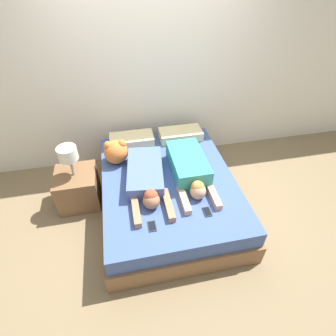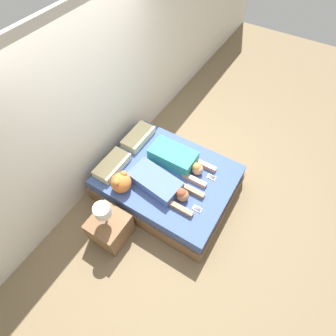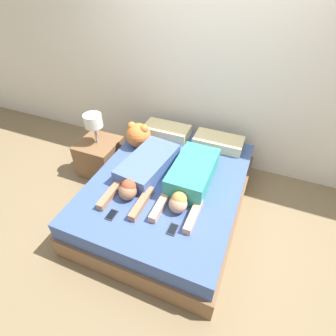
{
  "view_description": "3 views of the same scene",
  "coord_description": "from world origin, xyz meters",
  "px_view_note": "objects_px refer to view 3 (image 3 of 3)",
  "views": [
    {
      "loc": [
        -0.45,
        -2.19,
        2.51
      ],
      "look_at": [
        0.0,
        0.0,
        0.61
      ],
      "focal_mm": 28.0,
      "sensor_mm": 36.0,
      "label": 1
    },
    {
      "loc": [
        -1.89,
        -1.16,
        3.69
      ],
      "look_at": [
        0.0,
        0.0,
        0.61
      ],
      "focal_mm": 28.0,
      "sensor_mm": 36.0,
      "label": 2
    },
    {
      "loc": [
        0.77,
        -1.87,
        2.33
      ],
      "look_at": [
        0.0,
        0.0,
        0.61
      ],
      "focal_mm": 28.0,
      "sensor_mm": 36.0,
      "label": 3
    }
  ],
  "objects_px": {
    "person_left": "(144,169)",
    "nightstand": "(100,155)",
    "pillow_head_left": "(167,130)",
    "bed": "(168,194)",
    "cell_phone_right": "(173,229)",
    "person_right": "(191,178)",
    "pillow_head_right": "(218,142)",
    "cell_phone_left": "(112,215)",
    "plush_toy": "(139,135)"
  },
  "relations": [
    {
      "from": "person_left",
      "to": "nightstand",
      "type": "height_order",
      "value": "nightstand"
    },
    {
      "from": "pillow_head_left",
      "to": "person_left",
      "type": "xyz_separation_m",
      "value": [
        0.08,
        -0.81,
        0.02
      ]
    },
    {
      "from": "bed",
      "to": "cell_phone_right",
      "type": "bearing_deg",
      "value": -64.13
    },
    {
      "from": "nightstand",
      "to": "person_right",
      "type": "bearing_deg",
      "value": -12.77
    },
    {
      "from": "person_left",
      "to": "person_right",
      "type": "bearing_deg",
      "value": 3.41
    },
    {
      "from": "bed",
      "to": "pillow_head_left",
      "type": "bearing_deg",
      "value": 113.52
    },
    {
      "from": "pillow_head_right",
      "to": "cell_phone_right",
      "type": "height_order",
      "value": "pillow_head_right"
    },
    {
      "from": "bed",
      "to": "cell_phone_left",
      "type": "distance_m",
      "value": 0.75
    },
    {
      "from": "bed",
      "to": "person_left",
      "type": "relative_size",
      "value": 1.8
    },
    {
      "from": "plush_toy",
      "to": "pillow_head_right",
      "type": "bearing_deg",
      "value": 21.36
    },
    {
      "from": "person_right",
      "to": "bed",
      "type": "bearing_deg",
      "value": 178.46
    },
    {
      "from": "cell_phone_left",
      "to": "bed",
      "type": "bearing_deg",
      "value": 65.85
    },
    {
      "from": "bed",
      "to": "nightstand",
      "type": "bearing_deg",
      "value": 164.75
    },
    {
      "from": "bed",
      "to": "plush_toy",
      "type": "xyz_separation_m",
      "value": [
        -0.56,
        0.43,
        0.39
      ]
    },
    {
      "from": "person_right",
      "to": "cell_phone_right",
      "type": "xyz_separation_m",
      "value": [
        0.04,
        -0.58,
        -0.11
      ]
    },
    {
      "from": "pillow_head_right",
      "to": "person_right",
      "type": "xyz_separation_m",
      "value": [
        -0.09,
        -0.78,
        0.05
      ]
    },
    {
      "from": "person_right",
      "to": "cell_phone_left",
      "type": "xyz_separation_m",
      "value": [
        -0.54,
        -0.64,
        -0.11
      ]
    },
    {
      "from": "person_left",
      "to": "nightstand",
      "type": "relative_size",
      "value": 1.3
    },
    {
      "from": "person_left",
      "to": "cell_phone_right",
      "type": "relative_size",
      "value": 8.82
    },
    {
      "from": "plush_toy",
      "to": "bed",
      "type": "bearing_deg",
      "value": -37.59
    },
    {
      "from": "person_left",
      "to": "cell_phone_right",
      "type": "bearing_deg",
      "value": -45.54
    },
    {
      "from": "pillow_head_left",
      "to": "bed",
      "type": "bearing_deg",
      "value": -66.48
    },
    {
      "from": "pillow_head_right",
      "to": "cell_phone_left",
      "type": "relative_size",
      "value": 4.67
    },
    {
      "from": "cell_phone_left",
      "to": "cell_phone_right",
      "type": "distance_m",
      "value": 0.57
    },
    {
      "from": "bed",
      "to": "nightstand",
      "type": "xyz_separation_m",
      "value": [
        -1.07,
        0.29,
        0.04
      ]
    },
    {
      "from": "bed",
      "to": "plush_toy",
      "type": "bearing_deg",
      "value": 142.41
    },
    {
      "from": "pillow_head_right",
      "to": "person_right",
      "type": "relative_size",
      "value": 0.58
    },
    {
      "from": "cell_phone_left",
      "to": "nightstand",
      "type": "bearing_deg",
      "value": 129.89
    },
    {
      "from": "person_right",
      "to": "nightstand",
      "type": "xyz_separation_m",
      "value": [
        -1.32,
        0.3,
        -0.31
      ]
    },
    {
      "from": "pillow_head_right",
      "to": "nightstand",
      "type": "distance_m",
      "value": 1.51
    },
    {
      "from": "pillow_head_left",
      "to": "plush_toy",
      "type": "height_order",
      "value": "plush_toy"
    },
    {
      "from": "pillow_head_left",
      "to": "cell_phone_right",
      "type": "height_order",
      "value": "pillow_head_left"
    },
    {
      "from": "pillow_head_right",
      "to": "pillow_head_left",
      "type": "bearing_deg",
      "value": 180.0
    },
    {
      "from": "cell_phone_right",
      "to": "plush_toy",
      "type": "xyz_separation_m",
      "value": [
        -0.84,
        1.01,
        0.15
      ]
    },
    {
      "from": "bed",
      "to": "person_left",
      "type": "xyz_separation_m",
      "value": [
        -0.25,
        -0.04,
        0.32
      ]
    },
    {
      "from": "cell_phone_left",
      "to": "plush_toy",
      "type": "relative_size",
      "value": 0.41
    },
    {
      "from": "person_left",
      "to": "bed",
      "type": "bearing_deg",
      "value": 8.2
    },
    {
      "from": "cell_phone_right",
      "to": "plush_toy",
      "type": "height_order",
      "value": "plush_toy"
    },
    {
      "from": "pillow_head_left",
      "to": "person_right",
      "type": "bearing_deg",
      "value": -53.25
    },
    {
      "from": "pillow_head_right",
      "to": "person_left",
      "type": "relative_size",
      "value": 0.53
    },
    {
      "from": "pillow_head_right",
      "to": "nightstand",
      "type": "bearing_deg",
      "value": -161.06
    },
    {
      "from": "person_left",
      "to": "nightstand",
      "type": "bearing_deg",
      "value": 158.13
    },
    {
      "from": "person_right",
      "to": "cell_phone_right",
      "type": "distance_m",
      "value": 0.59
    },
    {
      "from": "pillow_head_left",
      "to": "person_right",
      "type": "height_order",
      "value": "person_right"
    },
    {
      "from": "plush_toy",
      "to": "person_right",
      "type": "bearing_deg",
      "value": -28.42
    },
    {
      "from": "person_right",
      "to": "pillow_head_left",
      "type": "bearing_deg",
      "value": 126.75
    },
    {
      "from": "pillow_head_left",
      "to": "pillow_head_right",
      "type": "bearing_deg",
      "value": 0.0
    },
    {
      "from": "cell_phone_left",
      "to": "nightstand",
      "type": "distance_m",
      "value": 1.24
    },
    {
      "from": "pillow_head_left",
      "to": "person_right",
      "type": "relative_size",
      "value": 0.58
    },
    {
      "from": "person_right",
      "to": "plush_toy",
      "type": "distance_m",
      "value": 0.91
    }
  ]
}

